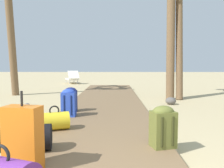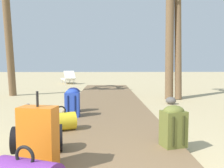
# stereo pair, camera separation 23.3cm
# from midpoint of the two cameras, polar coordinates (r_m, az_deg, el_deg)

# --- Properties ---
(ground_plane) EXTENTS (60.00, 60.00, 0.00)m
(ground_plane) POSITION_cam_midpoint_polar(r_m,az_deg,el_deg) (5.46, -2.56, -7.22)
(ground_plane) COLOR tan
(boardwalk) EXTENTS (2.00, 10.91, 0.08)m
(boardwalk) POSITION_cam_midpoint_polar(r_m,az_deg,el_deg) (6.52, -2.36, -4.88)
(boardwalk) COLOR brown
(boardwalk) RESTS_ON ground
(backpack_navy) EXTENTS (0.27, 0.20, 0.55)m
(backpack_navy) POSITION_cam_midpoint_polar(r_m,az_deg,el_deg) (5.29, -10.74, -3.66)
(backpack_navy) COLOR navy
(backpack_navy) RESTS_ON boardwalk
(suitcase_orange) EXTENTS (0.39, 0.26, 0.80)m
(suitcase_orange) POSITION_cam_midpoint_polar(r_m,az_deg,el_deg) (2.48, -20.33, -12.66)
(suitcase_orange) COLOR orange
(suitcase_orange) RESTS_ON boardwalk
(duffel_bag_black) EXTENTS (0.63, 0.42, 0.44)m
(duffel_bag_black) POSITION_cam_midpoint_polar(r_m,az_deg,el_deg) (3.05, -19.95, -12.50)
(duffel_bag_black) COLOR black
(duffel_bag_black) RESTS_ON boardwalk
(backpack_blue) EXTENTS (0.29, 0.23, 0.56)m
(backpack_blue) POSITION_cam_midpoint_polar(r_m,az_deg,el_deg) (4.79, -11.14, -4.42)
(backpack_blue) COLOR #2847B7
(backpack_blue) RESTS_ON boardwalk
(duffel_bag_yellow) EXTENTS (0.53, 0.43, 0.40)m
(duffel_bag_yellow) POSITION_cam_midpoint_polar(r_m,az_deg,el_deg) (3.89, -14.16, -8.88)
(duffel_bag_yellow) COLOR gold
(duffel_bag_yellow) RESTS_ON boardwalk
(backpack_olive) EXTENTS (0.34, 0.30, 0.54)m
(backpack_olive) POSITION_cam_midpoint_polar(r_m,az_deg,el_deg) (3.10, 12.71, -9.78)
(backpack_olive) COLOR olive
(backpack_olive) RESTS_ON boardwalk
(lounge_chair) EXTENTS (1.11, 1.67, 0.77)m
(lounge_chair) POSITION_cam_midpoint_polar(r_m,az_deg,el_deg) (14.04, -11.21, 1.42)
(lounge_chair) COLOR white
(lounge_chair) RESTS_ON ground
(rock_right_far) EXTENTS (0.39, 0.37, 0.21)m
(rock_right_far) POSITION_cam_midpoint_polar(r_m,az_deg,el_deg) (6.85, 13.29, -3.98)
(rock_right_far) COLOR #5B5651
(rock_right_far) RESTS_ON ground
(rock_left_far) EXTENTS (0.17, 0.22, 0.16)m
(rock_left_far) POSITION_cam_midpoint_polar(r_m,az_deg,el_deg) (6.24, -21.08, -5.26)
(rock_left_far) COLOR slate
(rock_left_far) RESTS_ON ground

